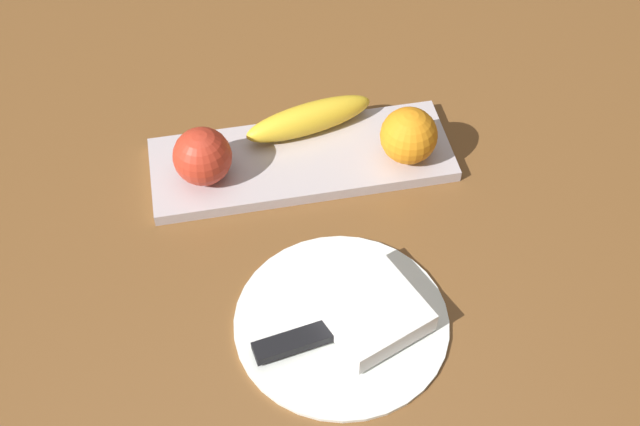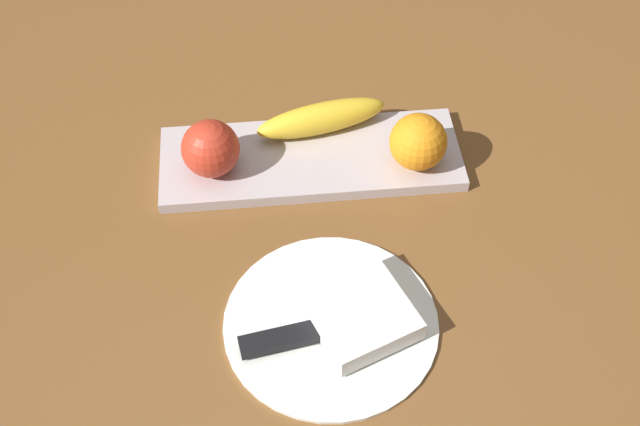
# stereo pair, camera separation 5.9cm
# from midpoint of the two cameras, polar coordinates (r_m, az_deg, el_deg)

# --- Properties ---
(ground_plane) EXTENTS (2.40, 2.40, 0.00)m
(ground_plane) POSITION_cam_midpoint_polar(r_m,az_deg,el_deg) (1.09, -1.25, 4.18)
(ground_plane) COLOR brown
(fruit_tray) EXTENTS (0.40, 0.14, 0.02)m
(fruit_tray) POSITION_cam_midpoint_polar(r_m,az_deg,el_deg) (1.07, 0.91, 3.80)
(fruit_tray) COLOR #BDB2B5
(fruit_tray) RESTS_ON ground_plane
(apple) EXTENTS (0.07, 0.07, 0.07)m
(apple) POSITION_cam_midpoint_polar(r_m,az_deg,el_deg) (1.03, -6.13, 4.49)
(apple) COLOR red
(apple) RESTS_ON fruit_tray
(banana) EXTENTS (0.18, 0.08, 0.04)m
(banana) POSITION_cam_midpoint_polar(r_m,az_deg,el_deg) (1.08, 1.66, 6.66)
(banana) COLOR yellow
(banana) RESTS_ON fruit_tray
(orange_near_apple) EXTENTS (0.07, 0.07, 0.07)m
(orange_near_apple) POSITION_cam_midpoint_polar(r_m,az_deg,el_deg) (1.04, 8.57, 4.94)
(orange_near_apple) COLOR orange
(orange_near_apple) RESTS_ON fruit_tray
(dinner_plate) EXTENTS (0.24, 0.24, 0.01)m
(dinner_plate) POSITION_cam_midpoint_polar(r_m,az_deg,el_deg) (0.92, 2.62, -7.77)
(dinner_plate) COLOR white
(dinner_plate) RESTS_ON ground_plane
(folded_napkin) EXTENTS (0.14, 0.15, 0.03)m
(folded_napkin) POSITION_cam_midpoint_polar(r_m,az_deg,el_deg) (0.91, 4.59, -6.98)
(folded_napkin) COLOR white
(folded_napkin) RESTS_ON dinner_plate
(knife) EXTENTS (0.18, 0.05, 0.01)m
(knife) POSITION_cam_midpoint_polar(r_m,az_deg,el_deg) (0.90, 0.01, -8.80)
(knife) COLOR silver
(knife) RESTS_ON dinner_plate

